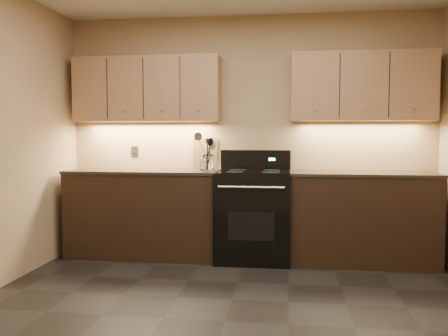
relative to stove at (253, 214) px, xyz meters
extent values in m
plane|color=black|center=(-0.08, -1.68, -0.48)|extent=(4.00, 4.00, 0.00)
cube|color=tan|center=(-0.08, 0.32, 0.82)|extent=(4.00, 0.04, 2.60)
cube|color=black|center=(-1.18, 0.02, -0.03)|extent=(1.60, 0.60, 0.90)
cube|color=#3E3427|center=(-1.18, 0.02, 0.44)|extent=(1.62, 0.62, 0.03)
cube|color=black|center=(1.10, 0.02, -0.03)|extent=(1.44, 0.60, 0.90)
cube|color=#3E3427|center=(1.10, 0.02, 0.44)|extent=(1.46, 0.62, 0.03)
cube|color=black|center=(0.00, -0.01, -0.02)|extent=(0.76, 0.65, 0.92)
cube|color=black|center=(0.00, -0.01, 0.45)|extent=(0.70, 0.60, 0.01)
cube|color=black|center=(0.00, 0.28, 0.55)|extent=(0.76, 0.07, 0.22)
cube|color=#19E5F2|center=(0.18, 0.24, 0.56)|extent=(0.06, 0.00, 0.03)
cylinder|color=silver|center=(0.00, -0.35, 0.32)|extent=(0.65, 0.02, 0.02)
cube|color=black|center=(0.00, -0.33, -0.07)|extent=(0.46, 0.00, 0.28)
cylinder|color=black|center=(-0.18, -0.16, 0.45)|extent=(0.18, 0.18, 0.00)
cylinder|color=black|center=(0.18, -0.16, 0.45)|extent=(0.18, 0.18, 0.00)
cylinder|color=black|center=(-0.18, 0.14, 0.45)|extent=(0.18, 0.18, 0.00)
cylinder|color=black|center=(0.18, 0.14, 0.45)|extent=(0.18, 0.18, 0.00)
cube|color=tan|center=(-1.18, 0.17, 1.32)|extent=(1.60, 0.30, 0.70)
cube|color=tan|center=(1.10, 0.17, 1.32)|extent=(1.44, 0.30, 0.70)
cube|color=#B2B5BA|center=(-1.38, 0.31, 0.64)|extent=(0.08, 0.01, 0.12)
cylinder|color=white|center=(-0.50, 0.04, 0.54)|extent=(0.15, 0.15, 0.17)
cylinder|color=white|center=(-0.50, 0.04, 0.46)|extent=(0.13, 0.13, 0.02)
cube|color=tan|center=(-0.56, 0.29, 0.62)|extent=(0.27, 0.08, 0.34)
camera|label=1|loc=(0.35, -4.89, 0.83)|focal=38.00mm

